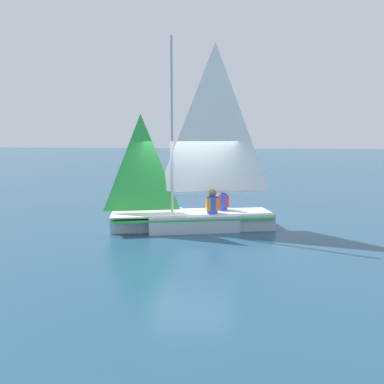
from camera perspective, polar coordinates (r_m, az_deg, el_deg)
ground_plane at (r=10.84m, az=0.00°, el=-5.58°), size 260.00×260.00×0.00m
sailboat_main at (r=10.71m, az=0.34°, el=-1.71°), size 4.70×2.98×5.31m
sailor_helm at (r=10.60m, az=3.12°, el=-2.47°), size 0.41×0.39×1.16m
sailor_crew at (r=11.18m, az=4.62°, el=-1.90°), size 0.41×0.39×1.16m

